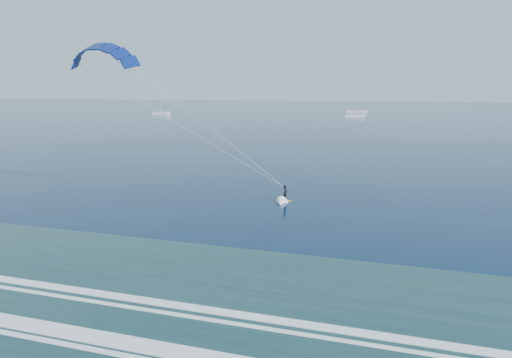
{
  "coord_description": "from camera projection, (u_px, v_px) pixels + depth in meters",
  "views": [
    {
      "loc": [
        15.16,
        -10.87,
        11.4
      ],
      "look_at": [
        3.54,
        27.0,
        3.59
      ],
      "focal_mm": 32.0,
      "sensor_mm": 36.0,
      "label": 1
    }
  ],
  "objects": [
    {
      "name": "kitesurfer_rig",
      "position": [
        196.0,
        120.0,
        44.31
      ],
      "size": [
        21.46,
        9.76,
        16.72
      ],
      "color": "gold",
      "rests_on": "ground"
    },
    {
      "name": "sailboat_2",
      "position": [
        354.0,
        116.0,
        186.87
      ],
      "size": [
        7.48,
        2.4,
        10.54
      ],
      "color": "white",
      "rests_on": "ground"
    },
    {
      "name": "sailboat_1",
      "position": [
        356.0,
        111.0,
        224.36
      ],
      "size": [
        9.72,
        2.4,
        12.97
      ],
      "color": "white",
      "rests_on": "ground"
    },
    {
      "name": "sailboat_0",
      "position": [
        161.0,
        113.0,
        206.17
      ],
      "size": [
        7.79,
        2.4,
        10.72
      ],
      "color": "white",
      "rests_on": "ground"
    }
  ]
}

